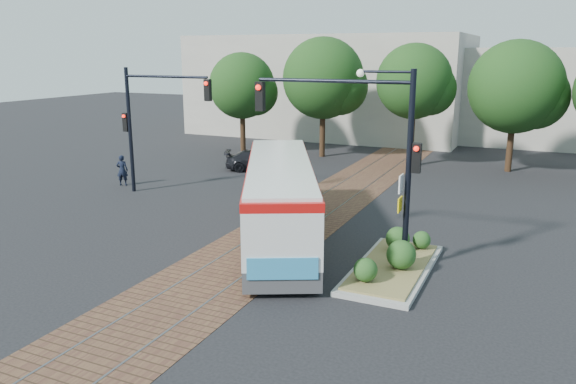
% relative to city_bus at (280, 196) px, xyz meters
% --- Properties ---
extents(ground, '(120.00, 120.00, 0.00)m').
position_rel_city_bus_xyz_m(ground, '(-0.19, -0.47, -1.60)').
color(ground, black).
rests_on(ground, ground).
extents(trackbed, '(3.60, 40.00, 0.02)m').
position_rel_city_bus_xyz_m(trackbed, '(-0.19, 3.53, -1.59)').
color(trackbed, brown).
rests_on(trackbed, ground).
extents(tree_row, '(26.40, 5.60, 7.67)m').
position_rel_city_bus_xyz_m(tree_row, '(1.02, 15.95, 3.25)').
color(tree_row, '#382314').
rests_on(tree_row, ground).
extents(warehouses, '(40.00, 13.00, 8.00)m').
position_rel_city_bus_xyz_m(warehouses, '(-0.72, 28.27, 2.22)').
color(warehouses, '#ADA899').
rests_on(warehouses, ground).
extents(city_bus, '(6.77, 10.59, 2.87)m').
position_rel_city_bus_xyz_m(city_bus, '(0.00, 0.00, 0.00)').
color(city_bus, '#414143').
rests_on(city_bus, ground).
extents(traffic_island, '(2.20, 5.20, 1.13)m').
position_rel_city_bus_xyz_m(traffic_island, '(4.63, -1.37, -1.27)').
color(traffic_island, gray).
rests_on(traffic_island, ground).
extents(signal_pole_main, '(5.49, 0.46, 6.00)m').
position_rel_city_bus_xyz_m(signal_pole_main, '(3.67, -1.28, 2.56)').
color(signal_pole_main, black).
rests_on(signal_pole_main, ground).
extents(signal_pole_left, '(4.99, 0.34, 6.00)m').
position_rel_city_bus_xyz_m(signal_pole_left, '(-8.56, 3.52, 2.27)').
color(signal_pole_left, black).
rests_on(signal_pole_left, ground).
extents(officer, '(0.68, 0.59, 1.59)m').
position_rel_city_bus_xyz_m(officer, '(-11.02, 4.28, -0.80)').
color(officer, black).
rests_on(officer, ground).
extents(parked_car, '(4.36, 3.14, 1.17)m').
position_rel_city_bus_xyz_m(parked_car, '(-6.35, 10.65, -1.01)').
color(parked_car, black).
rests_on(parked_car, ground).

